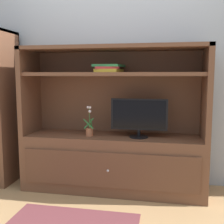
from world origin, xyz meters
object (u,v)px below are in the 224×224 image
Objects in this scene: potted_plant at (89,129)px; magazine_stack at (109,68)px; media_console at (113,145)px; tv_monitor at (139,116)px.

magazine_stack reaches higher than potted_plant.
tv_monitor is at bearing -10.09° from media_console.
tv_monitor is at bearing 2.52° from potted_plant.
magazine_stack is at bearing 173.26° from tv_monitor.
media_console is at bearing 15.80° from magazine_stack.
media_console is at bearing 169.91° from tv_monitor.
tv_monitor is (0.27, -0.05, 0.32)m from media_console.
media_console is at bearing 16.85° from potted_plant.
tv_monitor is 1.82× the size of potted_plant.
potted_plant is (-0.23, -0.07, 0.18)m from media_console.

